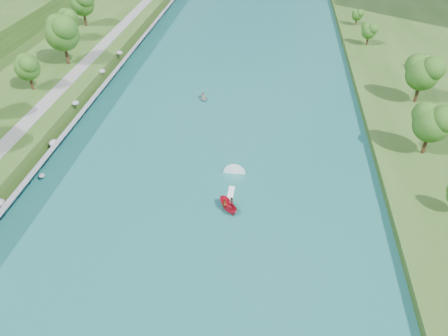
# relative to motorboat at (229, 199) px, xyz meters

# --- Properties ---
(ground) EXTENTS (260.00, 260.00, 0.00)m
(ground) POSITION_rel_motorboat_xyz_m (-4.76, -10.47, -0.74)
(ground) COLOR #2D5119
(ground) RESTS_ON ground
(river_water) EXTENTS (55.00, 240.00, 0.10)m
(river_water) POSITION_rel_motorboat_xyz_m (-4.76, 9.53, -0.69)
(river_water) COLOR #17575A
(river_water) RESTS_ON ground
(riprap_bank) EXTENTS (4.09, 236.00, 4.23)m
(riprap_bank) POSITION_rel_motorboat_xyz_m (-30.64, 8.71, 1.09)
(riprap_bank) COLOR slate
(riprap_bank) RESTS_ON ground
(riverside_path) EXTENTS (3.00, 200.00, 0.10)m
(riverside_path) POSITION_rel_motorboat_xyz_m (-37.26, 9.53, 2.81)
(riverside_path) COLOR gray
(riverside_path) RESTS_ON berm_west
(trees_east) EXTENTS (14.17, 135.87, 11.33)m
(trees_east) POSITION_rel_motorboat_xyz_m (31.41, 12.29, 5.54)
(trees_east) COLOR #235115
(trees_east) RESTS_ON berm_east
(motorboat) EXTENTS (3.60, 18.82, 2.03)m
(motorboat) POSITION_rel_motorboat_xyz_m (0.00, 0.00, 0.00)
(motorboat) COLOR red
(motorboat) RESTS_ON river_water
(raft) EXTENTS (3.39, 3.77, 1.54)m
(raft) POSITION_rel_motorboat_xyz_m (-9.22, 32.32, -0.28)
(raft) COLOR gray
(raft) RESTS_ON river_water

